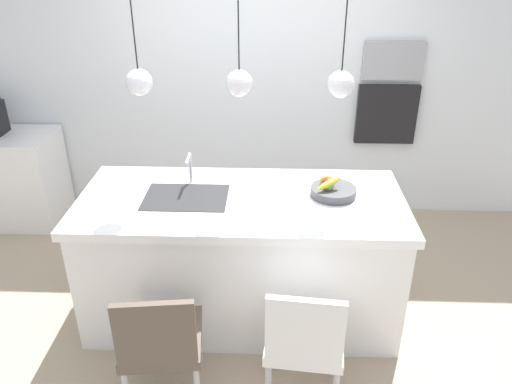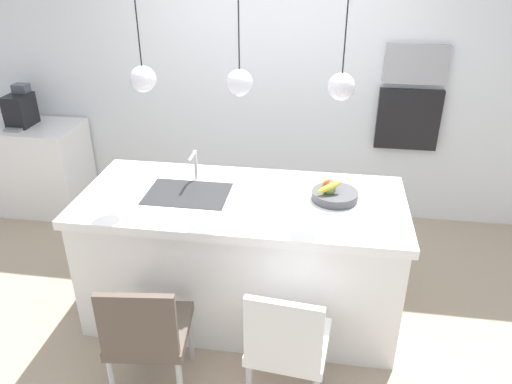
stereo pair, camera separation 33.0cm
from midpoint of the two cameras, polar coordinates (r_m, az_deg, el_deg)
name	(u,v)px [view 1 (the left image)]	position (r m, az deg, el deg)	size (l,w,h in m)	color
floor	(243,309)	(3.87, -4.03, -13.27)	(6.60, 6.60, 0.00)	tan
back_wall	(252,82)	(4.74, -2.53, 12.43)	(6.00, 0.10, 2.60)	white
kitchen_island	(242,257)	(3.58, -4.28, -7.47)	(2.20, 0.97, 0.95)	white
sink_basin	(186,198)	(3.40, -10.79, -0.75)	(0.56, 0.40, 0.02)	#2D2D30
faucet	(190,165)	(3.52, -10.30, 3.00)	(0.02, 0.17, 0.22)	silver
fruit_bowl	(332,189)	(3.36, 5.91, 0.28)	(0.31, 0.31, 0.16)	#4C4C51
side_counter	(1,178)	(5.44, -28.75, 1.37)	(1.10, 0.60, 0.89)	white
microwave	(393,60)	(4.69, 13.43, 14.44)	(0.54, 0.08, 0.34)	#9E9EA3
oven	(386,114)	(4.82, 12.79, 8.66)	(0.56, 0.08, 0.56)	black
chair_near	(161,340)	(3.00, -14.12, -16.24)	(0.50, 0.52, 0.87)	brown
chair_middle	(304,340)	(2.88, 2.17, -16.69)	(0.47, 0.48, 0.90)	white
pendant_light_left	(139,82)	(3.18, -16.23, 11.98)	(0.16, 0.16, 0.76)	silver
pendant_light_center	(239,83)	(3.05, -5.10, 12.31)	(0.16, 0.16, 0.76)	silver
pendant_light_right	(341,84)	(3.03, 6.58, 12.17)	(0.16, 0.16, 0.76)	silver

